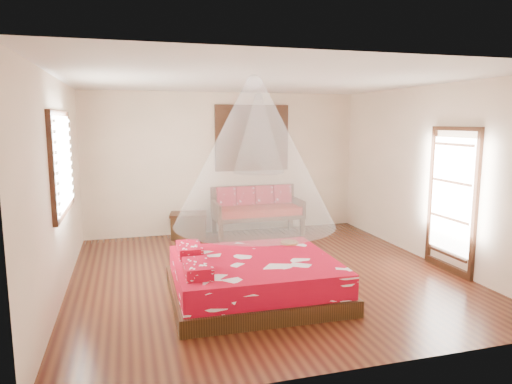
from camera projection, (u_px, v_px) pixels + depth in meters
room at (265, 180)px, 6.54m from camera, size 5.54×5.54×2.84m
bed at (253, 278)px, 5.83m from camera, size 2.13×1.94×0.64m
daybed at (257, 208)px, 9.09m from camera, size 1.75×0.78×0.94m
storage_chest at (189, 225)px, 8.84m from camera, size 0.78×0.62×0.48m
shutter_panel at (252, 138)px, 9.20m from camera, size 1.52×0.06×1.32m
window_left at (62, 163)px, 5.96m from camera, size 0.10×1.74×1.34m
glazed_door at (452, 201)px, 6.76m from camera, size 0.08×1.02×2.16m
wine_tray at (289, 240)px, 6.52m from camera, size 0.25×0.25×0.21m
mosquito_net_main at (254, 153)px, 5.59m from camera, size 2.02×2.02×1.80m
mosquito_net_daybed at (258, 134)px, 8.74m from camera, size 0.99×0.99×1.50m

